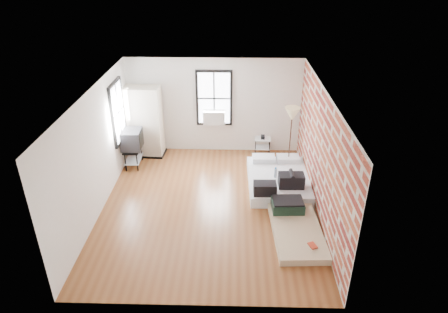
{
  "coord_description": "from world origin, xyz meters",
  "views": [
    {
      "loc": [
        0.57,
        -7.87,
        5.45
      ],
      "look_at": [
        0.35,
        0.3,
        1.17
      ],
      "focal_mm": 32.0,
      "sensor_mm": 36.0,
      "label": 1
    }
  ],
  "objects_px": {
    "mattress_main": "(279,179)",
    "mattress_bare": "(295,225)",
    "floor_lamp": "(292,117)",
    "tv_stand": "(132,141)",
    "wardrobe": "(144,122)",
    "side_table": "(263,142)"
  },
  "relations": [
    {
      "from": "mattress_bare",
      "to": "wardrobe",
      "type": "relative_size",
      "value": 0.95
    },
    {
      "from": "mattress_main",
      "to": "floor_lamp",
      "type": "relative_size",
      "value": 1.17
    },
    {
      "from": "floor_lamp",
      "to": "tv_stand",
      "type": "height_order",
      "value": "floor_lamp"
    },
    {
      "from": "mattress_bare",
      "to": "wardrobe",
      "type": "height_order",
      "value": "wardrobe"
    },
    {
      "from": "side_table",
      "to": "mattress_bare",
      "type": "bearing_deg",
      "value": -82.13
    },
    {
      "from": "wardrobe",
      "to": "side_table",
      "type": "relative_size",
      "value": 3.4
    },
    {
      "from": "wardrobe",
      "to": "mattress_bare",
      "type": "bearing_deg",
      "value": -38.21
    },
    {
      "from": "mattress_bare",
      "to": "mattress_main",
      "type": "bearing_deg",
      "value": 92.73
    },
    {
      "from": "mattress_main",
      "to": "floor_lamp",
      "type": "xyz_separation_m",
      "value": [
        0.33,
        0.85,
        1.38
      ]
    },
    {
      "from": "mattress_main",
      "to": "mattress_bare",
      "type": "height_order",
      "value": "mattress_main"
    },
    {
      "from": "mattress_bare",
      "to": "tv_stand",
      "type": "distance_m",
      "value": 5.03
    },
    {
      "from": "mattress_main",
      "to": "mattress_bare",
      "type": "xyz_separation_m",
      "value": [
        0.17,
        -1.81,
        -0.06
      ]
    },
    {
      "from": "wardrobe",
      "to": "tv_stand",
      "type": "relative_size",
      "value": 1.91
    },
    {
      "from": "mattress_main",
      "to": "side_table",
      "type": "relative_size",
      "value": 3.52
    },
    {
      "from": "mattress_main",
      "to": "mattress_bare",
      "type": "distance_m",
      "value": 1.82
    },
    {
      "from": "mattress_main",
      "to": "tv_stand",
      "type": "bearing_deg",
      "value": 165.0
    },
    {
      "from": "mattress_bare",
      "to": "side_table",
      "type": "distance_m",
      "value": 3.63
    },
    {
      "from": "tv_stand",
      "to": "mattress_bare",
      "type": "bearing_deg",
      "value": -35.56
    },
    {
      "from": "mattress_main",
      "to": "tv_stand",
      "type": "height_order",
      "value": "tv_stand"
    },
    {
      "from": "floor_lamp",
      "to": "tv_stand",
      "type": "xyz_separation_m",
      "value": [
        -4.29,
        0.13,
        -0.79
      ]
    },
    {
      "from": "mattress_main",
      "to": "tv_stand",
      "type": "distance_m",
      "value": 4.12
    },
    {
      "from": "floor_lamp",
      "to": "mattress_main",
      "type": "bearing_deg",
      "value": -111.35
    }
  ]
}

